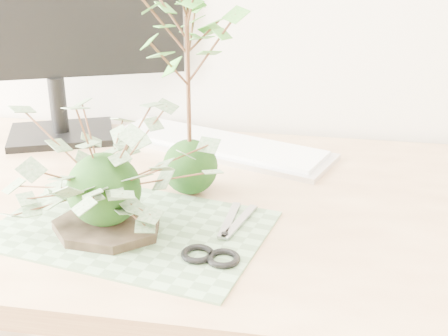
{
  "coord_description": "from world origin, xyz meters",
  "views": [
    {
      "loc": [
        0.15,
        0.28,
        1.21
      ],
      "look_at": [
        0.0,
        1.14,
        0.84
      ],
      "focal_mm": 50.0,
      "sensor_mm": 36.0,
      "label": 1
    }
  ],
  "objects": [
    {
      "name": "monitor",
      "position": [
        -0.42,
        1.48,
        1.02
      ],
      "size": [
        0.52,
        0.24,
        0.48
      ],
      "rotation": [
        0.0,
        0.0,
        0.38
      ],
      "color": "black",
      "rests_on": "desk"
    },
    {
      "name": "cutting_mat",
      "position": [
        -0.14,
        1.1,
        0.74
      ],
      "size": [
        0.46,
        0.35,
        0.0
      ],
      "primitive_type": "cube",
      "rotation": [
        0.0,
        0.0,
        -0.2
      ],
      "color": "#526E4B",
      "rests_on": "desk"
    },
    {
      "name": "stone_dish",
      "position": [
        -0.17,
        1.08,
        0.75
      ],
      "size": [
        0.19,
        0.19,
        0.01
      ],
      "primitive_type": "cylinder",
      "rotation": [
        0.0,
        0.0,
        -0.08
      ],
      "color": "black",
      "rests_on": "cutting_mat"
    },
    {
      "name": "desk",
      "position": [
        -0.04,
        1.23,
        0.65
      ],
      "size": [
        1.6,
        0.7,
        0.74
      ],
      "color": "tan",
      "rests_on": "ground_plane"
    },
    {
      "name": "scissors",
      "position": [
        0.01,
        1.06,
        0.75
      ],
      "size": [
        0.09,
        0.2,
        0.01
      ],
      "rotation": [
        0.0,
        0.0,
        -0.15
      ],
      "color": "gray",
      "rests_on": "cutting_mat"
    },
    {
      "name": "ivy_kokedama",
      "position": [
        -0.17,
        1.08,
        0.87
      ],
      "size": [
        0.36,
        0.36,
        0.23
      ],
      "rotation": [
        0.0,
        0.0,
        -0.16
      ],
      "color": "black",
      "rests_on": "stone_dish"
    },
    {
      "name": "keyboard",
      "position": [
        -0.07,
        1.47,
        0.75
      ],
      "size": [
        0.5,
        0.3,
        0.02
      ],
      "rotation": [
        0.0,
        0.0,
        -0.34
      ],
      "color": "silver",
      "rests_on": "desk"
    },
    {
      "name": "maple_kokedama",
      "position": [
        -0.08,
        1.25,
        1.02
      ],
      "size": [
        0.26,
        0.26,
        0.4
      ],
      "rotation": [
        0.0,
        0.0,
        0.22
      ],
      "color": "black",
      "rests_on": "desk"
    }
  ]
}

